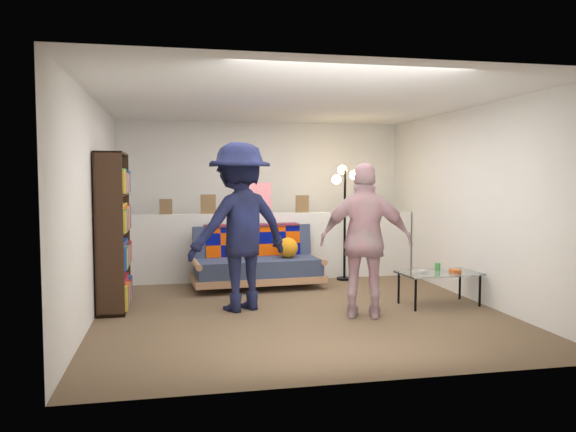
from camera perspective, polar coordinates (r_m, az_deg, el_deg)
The scene contains 10 objects.
ground at distance 6.73m, azimuth 0.69°, elevation -9.19°, with size 5.00×5.00×0.00m, color brown.
room_shell at distance 7.01m, azimuth -0.12°, elevation 5.11°, with size 4.60×5.05×2.45m.
half_wall_ledge at distance 8.38m, azimuth -1.92°, elevation -3.10°, with size 4.45×0.15×1.00m, color silver.
ledge_decor at distance 8.27m, azimuth -3.45°, elevation 1.51°, with size 2.97×0.02×0.45m.
futon_sofa at distance 7.83m, azimuth -3.10°, elevation -4.66°, with size 1.83×0.98×0.76m.
bookshelf at distance 6.80m, azimuth -17.34°, elevation -2.00°, with size 0.30×0.91×1.81m.
coffee_table at distance 6.99m, azimuth 15.13°, elevation -5.75°, with size 0.98×0.59×0.49m.
floor_lamp at distance 8.38m, azimuth 5.75°, elevation 1.76°, with size 0.40×0.32×1.71m.
person_left at distance 6.46m, azimuth -4.94°, elevation -1.09°, with size 1.24×0.72×1.93m, color black.
person_right at distance 6.14m, azimuth 7.90°, elevation -2.51°, with size 0.99×0.41×1.69m, color pink.
Camera 1 is at (-1.39, -6.40, 1.54)m, focal length 35.00 mm.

